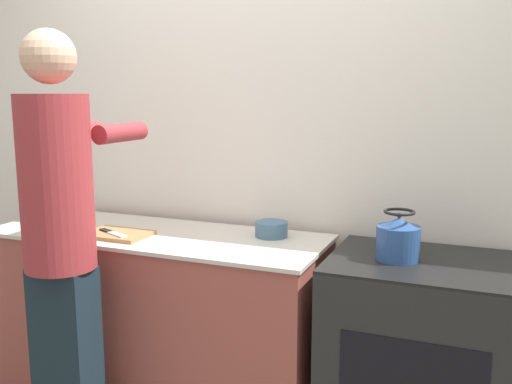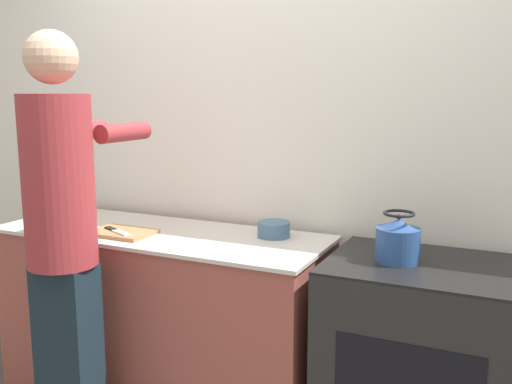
{
  "view_description": "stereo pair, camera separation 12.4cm",
  "coord_description": "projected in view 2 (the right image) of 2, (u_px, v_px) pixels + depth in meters",
  "views": [
    {
      "loc": [
        1.04,
        -1.99,
        1.55
      ],
      "look_at": [
        0.15,
        0.2,
        1.13
      ],
      "focal_mm": 40.0,
      "sensor_mm": 36.0,
      "label": 1
    },
    {
      "loc": [
        1.15,
        -1.94,
        1.55
      ],
      "look_at": [
        0.15,
        0.2,
        1.13
      ],
      "focal_mm": 40.0,
      "sensor_mm": 36.0,
      "label": 2
    }
  ],
  "objects": [
    {
      "name": "wall_back",
      "position": [
        268.0,
        143.0,
        2.84
      ],
      "size": [
        8.0,
        0.05,
        2.6
      ],
      "color": "white",
      "rests_on": "ground_plane"
    },
    {
      "name": "counter",
      "position": [
        163.0,
        318.0,
        2.83
      ],
      "size": [
        1.64,
        0.6,
        0.88
      ],
      "color": "#9E4C42",
      "rests_on": "ground_plane"
    },
    {
      "name": "canister_jar",
      "position": [
        54.0,
        204.0,
        3.06
      ],
      "size": [
        0.15,
        0.15,
        0.14
      ],
      "color": "#756047",
      "rests_on": "counter"
    },
    {
      "name": "cutting_board",
      "position": [
        122.0,
        233.0,
        2.7
      ],
      "size": [
        0.29,
        0.21,
        0.02
      ],
      "color": "#A87A4C",
      "rests_on": "counter"
    },
    {
      "name": "person",
      "position": [
        63.0,
        229.0,
        2.35
      ],
      "size": [
        0.32,
        0.57,
        1.79
      ],
      "color": "#16242E",
      "rests_on": "ground_plane"
    },
    {
      "name": "bowl_prep",
      "position": [
        274.0,
        229.0,
        2.65
      ],
      "size": [
        0.15,
        0.15,
        0.07
      ],
      "color": "#426684",
      "rests_on": "counter"
    },
    {
      "name": "knife",
      "position": [
        117.0,
        231.0,
        2.68
      ],
      "size": [
        0.2,
        0.11,
        0.01
      ],
      "rotation": [
        0.0,
        0.0,
        -0.41
      ],
      "color": "silver",
      "rests_on": "cutting_board"
    },
    {
      "name": "oven",
      "position": [
        419.0,
        368.0,
        2.31
      ],
      "size": [
        0.75,
        0.6,
        0.88
      ],
      "color": "black",
      "rests_on": "ground_plane"
    },
    {
      "name": "kettle",
      "position": [
        398.0,
        241.0,
        2.25
      ],
      "size": [
        0.17,
        0.17,
        0.2
      ],
      "color": "#284C8C",
      "rests_on": "oven"
    }
  ]
}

